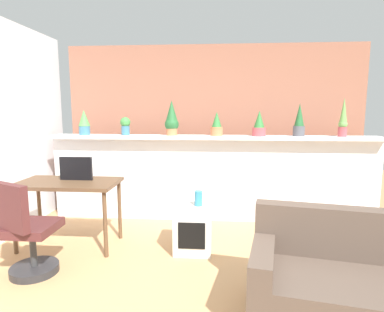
% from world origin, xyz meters
% --- Properties ---
extents(ground_plane, '(12.00, 12.00, 0.00)m').
position_xyz_m(ground_plane, '(0.00, 0.00, 0.00)').
color(ground_plane, tan).
extents(divider_wall, '(4.47, 0.16, 1.15)m').
position_xyz_m(divider_wall, '(0.00, 2.00, 0.57)').
color(divider_wall, white).
rests_on(divider_wall, ground).
extents(plant_shelf, '(4.47, 0.36, 0.04)m').
position_xyz_m(plant_shelf, '(0.00, 1.96, 1.17)').
color(plant_shelf, white).
rests_on(plant_shelf, divider_wall).
extents(brick_wall_behind, '(4.47, 0.10, 2.50)m').
position_xyz_m(brick_wall_behind, '(0.00, 2.60, 1.25)').
color(brick_wall_behind, '#935B47').
rests_on(brick_wall_behind, ground).
extents(potted_plant_0, '(0.16, 0.16, 0.35)m').
position_xyz_m(potted_plant_0, '(-1.80, 1.98, 1.36)').
color(potted_plant_0, '#386B84').
rests_on(potted_plant_0, plant_shelf).
extents(potted_plant_1, '(0.14, 0.14, 0.25)m').
position_xyz_m(potted_plant_1, '(-1.21, 1.99, 1.32)').
color(potted_plant_1, '#386B84').
rests_on(potted_plant_1, plant_shelf).
extents(potted_plant_2, '(0.19, 0.19, 0.48)m').
position_xyz_m(potted_plant_2, '(-0.56, 1.99, 1.41)').
color(potted_plant_2, '#C66B42').
rests_on(potted_plant_2, plant_shelf).
extents(potted_plant_3, '(0.17, 0.17, 0.32)m').
position_xyz_m(potted_plant_3, '(0.06, 1.99, 1.33)').
color(potted_plant_3, '#C66B42').
rests_on(potted_plant_3, plant_shelf).
extents(potted_plant_4, '(0.18, 0.18, 0.34)m').
position_xyz_m(potted_plant_4, '(0.62, 1.95, 1.34)').
color(potted_plant_4, '#B7474C').
rests_on(potted_plant_4, plant_shelf).
extents(potted_plant_5, '(0.15, 0.15, 0.44)m').
position_xyz_m(potted_plant_5, '(1.15, 2.00, 1.38)').
color(potted_plant_5, '#4C4C51').
rests_on(potted_plant_5, plant_shelf).
extents(potted_plant_6, '(0.11, 0.11, 0.51)m').
position_xyz_m(potted_plant_6, '(1.71, 1.96, 1.41)').
color(potted_plant_6, '#B7474C').
rests_on(potted_plant_6, plant_shelf).
extents(desk, '(1.10, 0.60, 0.75)m').
position_xyz_m(desk, '(-1.59, 0.97, 0.67)').
color(desk, brown).
rests_on(desk, ground).
extents(tv_monitor, '(0.37, 0.04, 0.26)m').
position_xyz_m(tv_monitor, '(-1.52, 1.05, 0.88)').
color(tv_monitor, black).
rests_on(tv_monitor, desk).
extents(office_chair, '(0.51, 0.52, 0.91)m').
position_xyz_m(office_chair, '(-1.68, 0.28, 0.39)').
color(office_chair, '#262628').
rests_on(office_chair, ground).
extents(side_cube_shelf, '(0.40, 0.41, 0.50)m').
position_xyz_m(side_cube_shelf, '(-0.19, 0.94, 0.25)').
color(side_cube_shelf, silver).
rests_on(side_cube_shelf, ground).
extents(vase_on_shelf, '(0.09, 0.09, 0.16)m').
position_xyz_m(vase_on_shelf, '(-0.13, 0.99, 0.58)').
color(vase_on_shelf, teal).
rests_on(vase_on_shelf, side_cube_shelf).
extents(couch, '(1.67, 1.04, 0.80)m').
position_xyz_m(couch, '(1.11, -0.22, 0.28)').
color(couch, brown).
rests_on(couch, ground).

